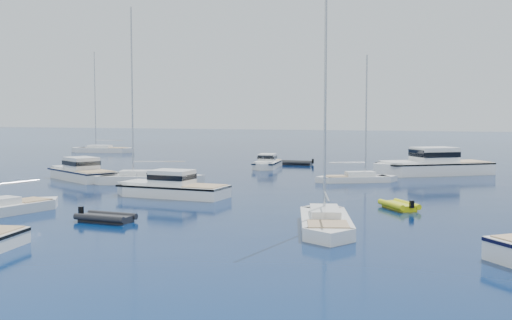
# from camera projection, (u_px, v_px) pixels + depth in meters

# --- Properties ---
(ground) EXTENTS (400.00, 400.00, 0.00)m
(ground) POSITION_uv_depth(u_px,v_px,m) (116.00, 244.00, 28.27)
(ground) COLOR navy
(ground) RESTS_ON ground
(motor_cruiser_centre) EXTENTS (9.50, 3.05, 2.48)m
(motor_cruiser_centre) POSITION_uv_depth(u_px,v_px,m) (170.00, 197.00, 44.53)
(motor_cruiser_centre) COLOR white
(motor_cruiser_centre) RESTS_ON ground
(motor_cruiser_far_l) EXTENTS (10.25, 7.41, 2.62)m
(motor_cruiser_far_l) POSITION_uv_depth(u_px,v_px,m) (81.00, 179.00, 56.20)
(motor_cruiser_far_l) COLOR silver
(motor_cruiser_far_l) RESTS_ON ground
(motor_cruiser_distant) EXTENTS (12.95, 11.03, 3.45)m
(motor_cruiser_distant) POSITION_uv_depth(u_px,v_px,m) (431.00, 175.00, 60.78)
(motor_cruiser_distant) COLOR white
(motor_cruiser_distant) RESTS_ON ground
(motor_cruiser_horizon) EXTENTS (3.59, 7.92, 2.00)m
(motor_cruiser_horizon) POSITION_uv_depth(u_px,v_px,m) (267.00, 168.00, 68.25)
(motor_cruiser_horizon) COLOR white
(motor_cruiser_horizon) RESTS_ON ground
(sailboat_mid_r) EXTENTS (5.36, 9.92, 14.14)m
(sailboat_mid_r) POSITION_uv_depth(u_px,v_px,m) (325.00, 229.00, 32.09)
(sailboat_mid_r) COLOR white
(sailboat_mid_r) RESTS_ON ground
(sailboat_mid_l) EXTENTS (10.88, 6.55, 15.61)m
(sailboat_mid_l) POSITION_uv_depth(u_px,v_px,m) (146.00, 183.00, 53.15)
(sailboat_mid_l) COLOR silver
(sailboat_mid_l) RESTS_ON ground
(sailboat_centre) EXTENTS (7.82, 5.68, 11.54)m
(sailboat_centre) POSITION_uv_depth(u_px,v_px,m) (357.00, 182.00, 54.15)
(sailboat_centre) COLOR white
(sailboat_centre) RESTS_ON ground
(sailboat_far_l) EXTENTS (11.35, 4.80, 16.19)m
(sailboat_far_l) POSITION_uv_depth(u_px,v_px,m) (103.00, 152.00, 96.18)
(sailboat_far_l) COLOR white
(sailboat_far_l) RESTS_ON ground
(tender_yellow) EXTENTS (3.26, 3.52, 0.95)m
(tender_yellow) POSITION_uv_depth(u_px,v_px,m) (399.00, 209.00, 38.74)
(tender_yellow) COLOR #D7DB0C
(tender_yellow) RESTS_ON ground
(tender_grey_near) EXTENTS (3.41, 1.95, 0.95)m
(tender_grey_near) POSITION_uv_depth(u_px,v_px,m) (106.00, 222.00, 34.16)
(tender_grey_near) COLOR black
(tender_grey_near) RESTS_ON ground
(tender_grey_far) EXTENTS (4.11, 2.30, 0.95)m
(tender_grey_far) POSITION_uv_depth(u_px,v_px,m) (296.00, 165.00, 72.58)
(tender_grey_far) COLOR black
(tender_grey_far) RESTS_ON ground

